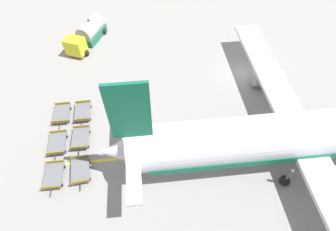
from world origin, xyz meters
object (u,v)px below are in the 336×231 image
(baggage_dolly_row_near_col_c, at_px, (54,175))
(baggage_dolly_row_mid_a_col_c, at_px, (80,171))
(baggage_dolly_row_near_col_a, at_px, (61,114))
(airplane, at_px, (315,134))
(fuel_tanker_primary, at_px, (88,34))
(baggage_dolly_row_mid_a_col_a, at_px, (83,112))
(baggage_dolly_row_mid_a_col_b, at_px, (80,138))
(baggage_dolly_row_near_col_b, at_px, (57,143))

(baggage_dolly_row_near_col_c, relative_size, baggage_dolly_row_mid_a_col_c, 1.00)
(baggage_dolly_row_near_col_a, relative_size, baggage_dolly_row_mid_a_col_c, 1.00)
(airplane, relative_size, fuel_tanker_primary, 5.14)
(baggage_dolly_row_mid_a_col_a, distance_m, baggage_dolly_row_mid_a_col_b, 3.68)
(baggage_dolly_row_mid_a_col_a, relative_size, baggage_dolly_row_mid_a_col_b, 0.99)
(airplane, relative_size, baggage_dolly_row_mid_a_col_a, 11.73)
(baggage_dolly_row_mid_a_col_b, bearing_deg, baggage_dolly_row_mid_a_col_c, 1.64)
(baggage_dolly_row_near_col_a, distance_m, baggage_dolly_row_mid_a_col_a, 2.40)
(baggage_dolly_row_mid_a_col_a, relative_size, baggage_dolly_row_mid_a_col_c, 1.00)
(baggage_dolly_row_near_col_b, bearing_deg, baggage_dolly_row_near_col_c, -0.46)
(baggage_dolly_row_near_col_c, xyz_separation_m, baggage_dolly_row_mid_a_col_b, (-3.95, 2.43, 0.00))
(baggage_dolly_row_near_col_a, distance_m, baggage_dolly_row_mid_a_col_b, 4.43)
(baggage_dolly_row_mid_a_col_b, distance_m, baggage_dolly_row_mid_a_col_c, 3.87)
(airplane, relative_size, baggage_dolly_row_near_col_a, 11.69)
(baggage_dolly_row_mid_a_col_b, bearing_deg, baggage_dolly_row_near_col_c, -31.62)
(baggage_dolly_row_near_col_b, bearing_deg, baggage_dolly_row_mid_a_col_a, 147.09)
(baggage_dolly_row_mid_a_col_a, xyz_separation_m, baggage_dolly_row_mid_a_col_b, (3.68, -0.13, 0.00))
(baggage_dolly_row_near_col_a, height_order, baggage_dolly_row_mid_a_col_b, same)
(baggage_dolly_row_near_col_a, bearing_deg, fuel_tanker_primary, 168.13)
(baggage_dolly_row_near_col_b, bearing_deg, baggage_dolly_row_mid_a_col_b, 95.68)
(baggage_dolly_row_near_col_b, height_order, baggage_dolly_row_near_col_c, same)
(baggage_dolly_row_near_col_a, relative_size, baggage_dolly_row_near_col_c, 1.00)
(airplane, xyz_separation_m, baggage_dolly_row_near_col_c, (-1.53, -25.11, -3.03))
(airplane, distance_m, baggage_dolly_row_near_col_c, 25.33)
(baggage_dolly_row_mid_a_col_a, xyz_separation_m, baggage_dolly_row_mid_a_col_c, (7.54, -0.02, 0.00))
(fuel_tanker_primary, distance_m, baggage_dolly_row_near_col_c, 22.14)
(fuel_tanker_primary, bearing_deg, baggage_dolly_row_near_col_c, -8.16)
(airplane, bearing_deg, fuel_tanker_primary, -136.85)
(airplane, distance_m, baggage_dolly_row_mid_a_col_a, 24.52)
(baggage_dolly_row_mid_a_col_c, bearing_deg, baggage_dolly_row_mid_a_col_b, -178.36)
(baggage_dolly_row_near_col_b, relative_size, baggage_dolly_row_mid_a_col_b, 0.99)
(fuel_tanker_primary, height_order, baggage_dolly_row_near_col_b, fuel_tanker_primary)
(airplane, xyz_separation_m, fuel_tanker_primary, (-23.43, -21.96, -2.23))
(baggage_dolly_row_near_col_a, xyz_separation_m, baggage_dolly_row_near_col_b, (4.05, -0.14, 0.00))
(airplane, xyz_separation_m, baggage_dolly_row_mid_a_col_a, (-9.16, -22.54, -3.03))
(baggage_dolly_row_mid_a_col_b, bearing_deg, airplane, 76.40)
(airplane, xyz_separation_m, baggage_dolly_row_mid_a_col_b, (-5.48, -22.67, -3.03))
(baggage_dolly_row_near_col_b, xyz_separation_m, baggage_dolly_row_near_col_c, (3.71, -0.03, 0.00))
(fuel_tanker_primary, relative_size, baggage_dolly_row_near_col_a, 2.28)
(baggage_dolly_row_near_col_b, height_order, baggage_dolly_row_mid_a_col_b, same)
(airplane, bearing_deg, baggage_dolly_row_mid_a_col_b, -103.60)
(airplane, distance_m, baggage_dolly_row_mid_a_col_b, 23.52)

